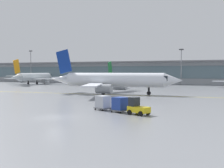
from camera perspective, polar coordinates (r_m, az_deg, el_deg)
ground_plane at (r=33.48m, az=-11.21°, el=-6.56°), size 400.00×400.00×0.00m
taxiway_centreline_stripe at (r=64.44m, az=-0.18°, el=-2.14°), size 109.91×5.28×0.01m
terminal_concourse at (r=122.62m, az=13.45°, el=2.31°), size 208.75×11.00×9.60m
gate_airplane_0 at (r=121.58m, az=-15.25°, el=1.38°), size 27.75×29.96×9.92m
gate_airplane_1 at (r=101.97m, az=1.75°, el=1.03°), size 24.15×25.89×8.60m
taxiing_regional_jet at (r=66.25m, az=0.13°, el=0.76°), size 32.31×30.04×10.71m
baggage_tug at (r=34.93m, az=5.09°, el=-4.66°), size 2.94×2.37×2.10m
cargo_dolly_lead at (r=36.81m, az=1.56°, el=-4.03°), size 2.55×2.28×1.94m
cargo_dolly_trailing at (r=38.99m, az=-1.85°, el=-3.66°), size 2.55×2.28×1.94m
apron_light_mast_0 at (r=145.82m, az=-15.91°, el=3.69°), size 1.80×0.36×15.47m
apron_light_mast_1 at (r=114.89m, az=13.66°, el=3.69°), size 1.80×0.36×14.05m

